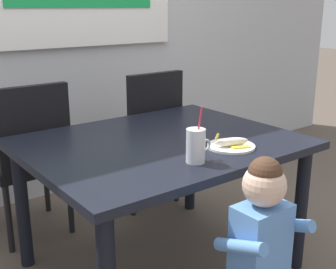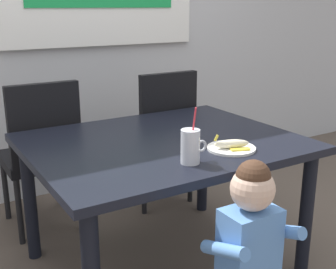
{
  "view_description": "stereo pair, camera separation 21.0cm",
  "coord_description": "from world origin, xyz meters",
  "px_view_note": "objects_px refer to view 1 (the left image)",
  "views": [
    {
      "loc": [
        -1.26,
        -1.71,
        1.38
      ],
      "look_at": [
        -0.04,
        -0.11,
        0.79
      ],
      "focal_mm": 46.92,
      "sensor_mm": 36.0,
      "label": 1
    },
    {
      "loc": [
        -1.09,
        -1.83,
        1.38
      ],
      "look_at": [
        -0.04,
        -0.11,
        0.79
      ],
      "focal_mm": 46.92,
      "sensor_mm": 36.0,
      "label": 2
    }
  ],
  "objects_px": {
    "peeled_banana": "(232,142)",
    "dining_chair_right": "(146,131)",
    "dining_chair_left": "(29,153)",
    "toddler_standing": "(261,232)",
    "dining_table": "(161,156)",
    "snack_plate": "(231,146)",
    "milk_cup": "(196,148)"
  },
  "relations": [
    {
      "from": "peeled_banana",
      "to": "dining_chair_right",
      "type": "bearing_deg",
      "value": 78.51
    },
    {
      "from": "dining_chair_left",
      "to": "peeled_banana",
      "type": "height_order",
      "value": "dining_chair_left"
    },
    {
      "from": "dining_chair_right",
      "to": "toddler_standing",
      "type": "bearing_deg",
      "value": 73.2
    },
    {
      "from": "dining_table",
      "to": "snack_plate",
      "type": "height_order",
      "value": "snack_plate"
    },
    {
      "from": "dining_table",
      "to": "dining_chair_right",
      "type": "distance_m",
      "value": 0.82
    },
    {
      "from": "dining_chair_left",
      "to": "snack_plate",
      "type": "xyz_separation_m",
      "value": [
        0.62,
        -1.05,
        0.19
      ]
    },
    {
      "from": "dining_chair_left",
      "to": "dining_chair_right",
      "type": "height_order",
      "value": "same"
    },
    {
      "from": "dining_chair_left",
      "to": "toddler_standing",
      "type": "xyz_separation_m",
      "value": [
        0.39,
        -1.45,
        -0.02
      ]
    },
    {
      "from": "toddler_standing",
      "to": "peeled_banana",
      "type": "relative_size",
      "value": 4.81
    },
    {
      "from": "dining_chair_left",
      "to": "toddler_standing",
      "type": "distance_m",
      "value": 1.51
    },
    {
      "from": "snack_plate",
      "to": "dining_chair_left",
      "type": "bearing_deg",
      "value": 120.51
    },
    {
      "from": "snack_plate",
      "to": "dining_table",
      "type": "bearing_deg",
      "value": 122.93
    },
    {
      "from": "dining_chair_right",
      "to": "snack_plate",
      "type": "xyz_separation_m",
      "value": [
        -0.2,
        -1.02,
        0.19
      ]
    },
    {
      "from": "dining_table",
      "to": "dining_chair_right",
      "type": "bearing_deg",
      "value": 60.85
    },
    {
      "from": "dining_table",
      "to": "dining_chair_left",
      "type": "relative_size",
      "value": 1.39
    },
    {
      "from": "milk_cup",
      "to": "peeled_banana",
      "type": "bearing_deg",
      "value": 8.64
    },
    {
      "from": "peeled_banana",
      "to": "toddler_standing",
      "type": "bearing_deg",
      "value": -119.28
    },
    {
      "from": "milk_cup",
      "to": "snack_plate",
      "type": "xyz_separation_m",
      "value": [
        0.27,
        0.05,
        -0.06
      ]
    },
    {
      "from": "dining_table",
      "to": "toddler_standing",
      "type": "bearing_deg",
      "value": -92.53
    },
    {
      "from": "dining_chair_right",
      "to": "peeled_banana",
      "type": "height_order",
      "value": "dining_chair_right"
    },
    {
      "from": "toddler_standing",
      "to": "dining_chair_right",
      "type": "bearing_deg",
      "value": 73.2
    },
    {
      "from": "dining_chair_right",
      "to": "dining_table",
      "type": "bearing_deg",
      "value": 60.85
    },
    {
      "from": "toddler_standing",
      "to": "peeled_banana",
      "type": "height_order",
      "value": "toddler_standing"
    },
    {
      "from": "milk_cup",
      "to": "dining_chair_right",
      "type": "bearing_deg",
      "value": 66.21
    },
    {
      "from": "dining_chair_right",
      "to": "snack_plate",
      "type": "relative_size",
      "value": 4.17
    },
    {
      "from": "toddler_standing",
      "to": "milk_cup",
      "type": "xyz_separation_m",
      "value": [
        -0.04,
        0.35,
        0.27
      ]
    },
    {
      "from": "dining_table",
      "to": "milk_cup",
      "type": "distance_m",
      "value": 0.4
    },
    {
      "from": "toddler_standing",
      "to": "snack_plate",
      "type": "relative_size",
      "value": 3.64
    },
    {
      "from": "dining_table",
      "to": "peeled_banana",
      "type": "xyz_separation_m",
      "value": [
        0.19,
        -0.32,
        0.12
      ]
    },
    {
      "from": "dining_chair_right",
      "to": "toddler_standing",
      "type": "xyz_separation_m",
      "value": [
        -0.43,
        -1.42,
        -0.02
      ]
    },
    {
      "from": "milk_cup",
      "to": "snack_plate",
      "type": "bearing_deg",
      "value": 11.18
    },
    {
      "from": "dining_table",
      "to": "snack_plate",
      "type": "bearing_deg",
      "value": -57.07
    }
  ]
}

